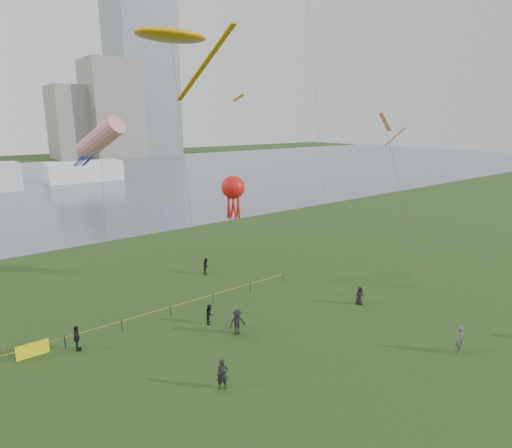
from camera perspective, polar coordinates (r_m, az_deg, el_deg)
ground_plane at (r=27.29m, az=14.00°, el=-20.69°), size 400.00×400.00×0.00m
lake at (r=115.78m, az=-28.79°, el=4.52°), size 400.00×120.00×0.08m
tower at (r=203.27m, az=-15.50°, el=26.04°), size 24.00×24.00×120.00m
building_mid at (r=186.76m, az=-18.58°, el=14.24°), size 20.00×20.00×38.00m
building_low at (r=188.15m, az=-23.20°, el=12.32°), size 16.00×18.00×28.00m
pavilion_right at (r=116.59m, az=-21.97°, el=6.51°), size 18.00×7.00×5.00m
fence at (r=33.44m, az=-20.95°, el=-13.30°), size 24.07×0.07×1.05m
kite_flyer at (r=32.55m, az=25.57°, el=-13.75°), size 0.83×0.80×1.92m
spectator_a at (r=33.63m, az=-6.17°, el=-11.82°), size 0.94×0.96×1.56m
spectator_b at (r=31.86m, az=-2.50°, el=-12.93°), size 1.34×0.91×1.91m
spectator_c at (r=32.21m, az=-22.78°, el=-13.86°), size 0.75×1.14×1.81m
spectator_d at (r=37.66m, az=13.66°, el=-9.24°), size 0.89×0.74×1.57m
spectator_f at (r=26.27m, az=-4.48°, el=-19.37°), size 0.79×0.67×1.84m
spectator_g at (r=43.70m, az=-6.64°, el=-5.60°), size 1.00×1.02×1.66m
kite_stingray at (r=33.32m, az=-11.15°, el=23.34°), size 5.43×10.17×21.43m
kite_windsock at (r=37.12m, az=-20.08°, el=10.67°), size 4.58×9.81×15.63m
kite_octopus at (r=38.69m, az=-3.06°, el=4.80°), size 2.11×5.95×10.38m
kite_delta at (r=31.73m, az=17.22°, el=11.58°), size 3.82×8.84×15.73m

